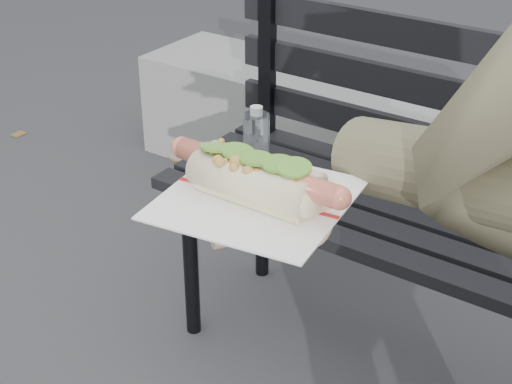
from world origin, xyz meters
TOP-DOWN VIEW (x-y plane):
  - park_bench at (-0.06, 0.86)m, footprint 1.50×0.44m
  - concrete_block at (-1.00, 1.61)m, footprint 1.20×0.40m
  - held_hotdog at (0.21, -0.04)m, footprint 0.64×0.31m

SIDE VIEW (x-z plane):
  - concrete_block at x=-1.00m, z-range 0.00..0.40m
  - park_bench at x=-0.06m, z-range 0.08..0.96m
  - held_hotdog at x=0.21m, z-range 0.94..1.13m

